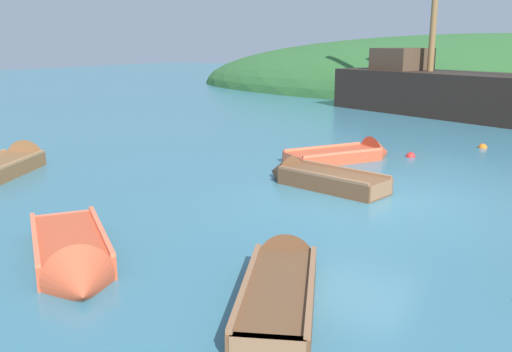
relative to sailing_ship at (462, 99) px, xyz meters
The scene contains 10 objects.
ground_plane 15.94m from the sailing_ship, 82.87° to the right, with size 120.00×120.00×0.00m, color teal.
shore_hill 13.51m from the sailing_ship, 94.92° to the left, with size 47.81×21.04×8.01m, color #2D602D.
sailing_ship is the anchor object (origin of this frame).
rowboat_center 15.33m from the sailing_ship, 87.96° to the right, with size 3.44×1.51×0.99m.
rowboat_outer_right 22.03m from the sailing_ship, 90.62° to the right, with size 3.41×2.73×1.07m.
rowboat_far 20.01m from the sailing_ship, 111.26° to the right, with size 2.70×3.63×1.18m.
rowboat_outer_left 12.03m from the sailing_ship, 90.66° to the right, with size 2.66×3.59×1.09m.
rowboat_portside 21.11m from the sailing_ship, 81.93° to the right, with size 2.40×3.50×0.90m.
buoy_red 10.66m from the sailing_ship, 83.14° to the right, with size 0.29×0.29×0.29m, color red.
buoy_orange 8.26m from the sailing_ship, 70.33° to the right, with size 0.29×0.29×0.29m, color orange.
Camera 1 is at (4.85, -11.40, 3.50)m, focal length 39.02 mm.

